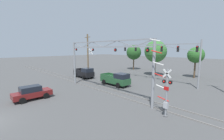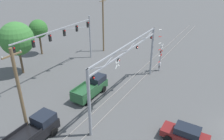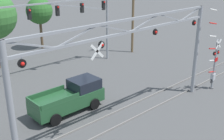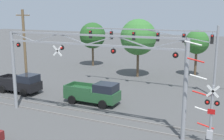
% 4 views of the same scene
% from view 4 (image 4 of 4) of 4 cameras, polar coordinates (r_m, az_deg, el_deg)
% --- Properties ---
extents(rail_track_near, '(80.00, 0.08, 0.10)m').
position_cam_4_polar(rail_track_near, '(22.97, -4.57, -10.02)').
color(rail_track_near, gray).
rests_on(rail_track_near, ground_plane).
extents(rail_track_far, '(80.00, 0.08, 0.10)m').
position_cam_4_polar(rail_track_far, '(24.14, -2.85, -8.90)').
color(rail_track_far, gray).
rests_on(rail_track_far, ground_plane).
extents(crossing_gantry, '(15.24, 0.30, 6.94)m').
position_cam_4_polar(crossing_gantry, '(21.45, -5.18, 1.21)').
color(crossing_gantry, gray).
rests_on(crossing_gantry, ground_plane).
extents(crossing_signal_mast, '(2.30, 0.35, 6.85)m').
position_cam_4_polar(crossing_signal_mast, '(18.55, 19.02, -8.69)').
color(crossing_signal_mast, gray).
rests_on(crossing_signal_mast, ground_plane).
extents(traffic_signal_span, '(14.99, 0.39, 7.24)m').
position_cam_4_polar(traffic_signal_span, '(30.49, 11.59, 5.41)').
color(traffic_signal_span, gray).
rests_on(traffic_signal_span, ground_plane).
extents(pickup_truck_lead, '(5.24, 2.16, 2.09)m').
position_cam_4_polar(pickup_truck_lead, '(26.55, -3.58, -4.72)').
color(pickup_truck_lead, '#23512D').
rests_on(pickup_truck_lead, ground_plane).
extents(pickup_truck_following, '(4.84, 2.16, 2.09)m').
position_cam_4_polar(pickup_truck_following, '(31.57, -18.06, -2.62)').
color(pickup_truck_following, black).
rests_on(pickup_truck_following, ground_plane).
extents(utility_pole_left, '(1.80, 0.28, 8.79)m').
position_cam_4_polar(utility_pole_left, '(31.67, -17.28, 3.96)').
color(utility_pole_left, brown).
rests_on(utility_pole_left, ground_plane).
extents(background_tree_beyond_span, '(4.71, 4.71, 7.66)m').
position_cam_4_polar(background_tree_beyond_span, '(36.93, 5.35, 6.65)').
color(background_tree_beyond_span, brown).
rests_on(background_tree_beyond_span, ground_plane).
extents(background_tree_far_left_verge, '(3.16, 3.16, 6.23)m').
position_cam_4_polar(background_tree_far_left_verge, '(38.64, 16.86, 5.42)').
color(background_tree_far_left_verge, brown).
rests_on(background_tree_far_left_verge, ground_plane).
extents(background_tree_far_right_verge, '(4.10, 4.10, 6.90)m').
position_cam_4_polar(background_tree_far_right_verge, '(44.74, -3.97, 6.98)').
color(background_tree_far_right_verge, brown).
rests_on(background_tree_far_right_verge, ground_plane).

